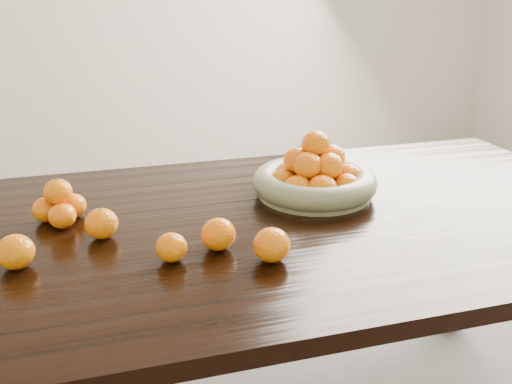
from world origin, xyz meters
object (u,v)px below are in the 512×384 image
object	(u,v)px
dining_table	(256,252)
fruit_bowl	(315,178)
orange_pyramid	(60,205)
loose_orange_0	(101,224)

from	to	relation	value
dining_table	fruit_bowl	distance (m)	0.27
fruit_bowl	dining_table	bearing A→B (deg)	-150.48
dining_table	orange_pyramid	world-z (taller)	orange_pyramid
fruit_bowl	loose_orange_0	size ratio (longest dim) A/B	4.45
fruit_bowl	loose_orange_0	bearing A→B (deg)	-168.37
dining_table	loose_orange_0	xyz separation A→B (m)	(-0.37, -0.00, 0.12)
orange_pyramid	loose_orange_0	world-z (taller)	orange_pyramid
loose_orange_0	dining_table	bearing A→B (deg)	0.46
dining_table	loose_orange_0	world-z (taller)	loose_orange_0
dining_table	fruit_bowl	size ratio (longest dim) A/B	5.93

